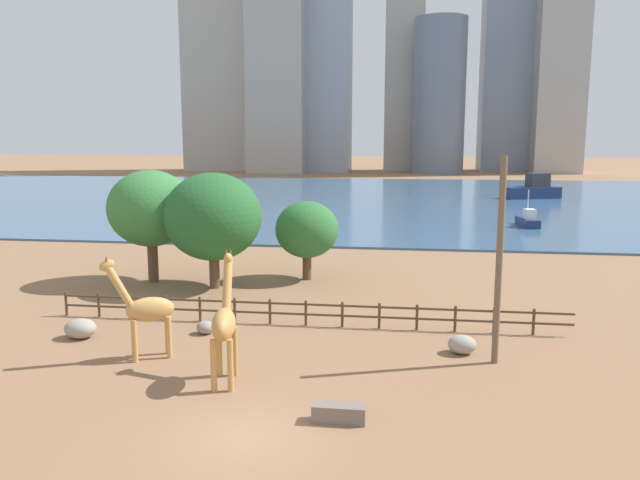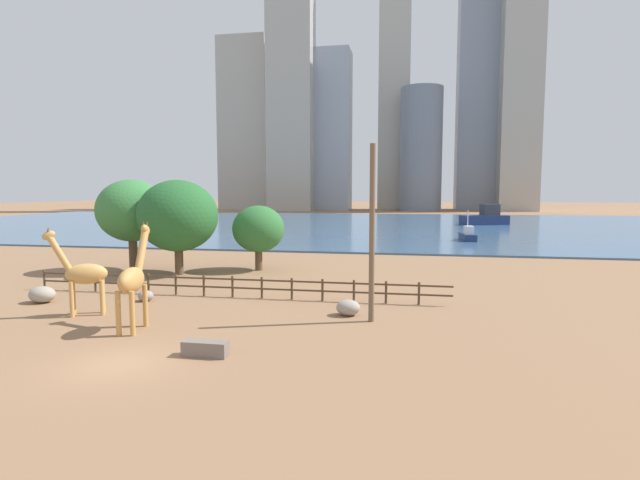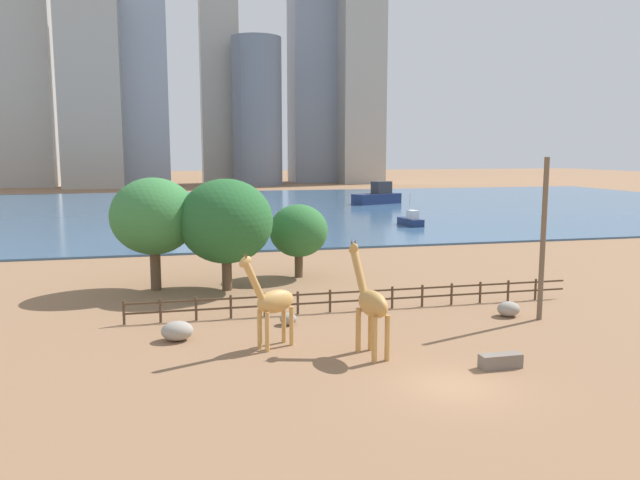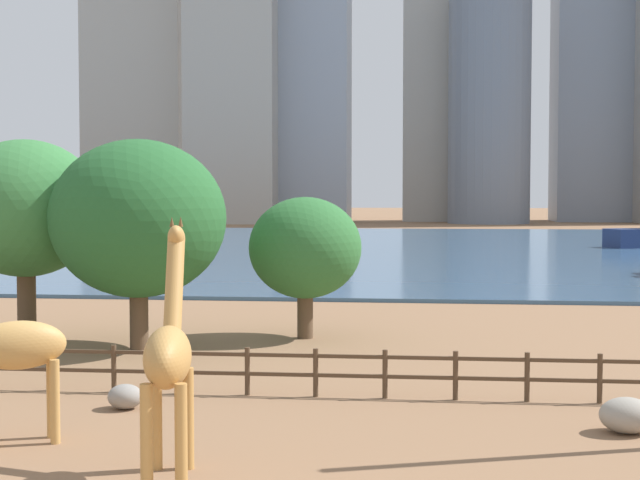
{
  "view_description": "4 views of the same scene",
  "coord_description": "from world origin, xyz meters",
  "px_view_note": "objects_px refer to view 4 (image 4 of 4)",
  "views": [
    {
      "loc": [
        4.9,
        -18.16,
        9.52
      ],
      "look_at": [
        -1.59,
        28.79,
        1.59
      ],
      "focal_mm": 35.0,
      "sensor_mm": 36.0,
      "label": 1
    },
    {
      "loc": [
        10.76,
        -16.42,
        6.47
      ],
      "look_at": [
        3.23,
        23.8,
        2.41
      ],
      "focal_mm": 28.0,
      "sensor_mm": 36.0,
      "label": 2
    },
    {
      "loc": [
        -10.41,
        -21.25,
        9.01
      ],
      "look_at": [
        0.86,
        25.74,
        2.14
      ],
      "focal_mm": 35.0,
      "sensor_mm": 36.0,
      "label": 3
    },
    {
      "loc": [
        2.98,
        -13.84,
        5.56
      ],
      "look_at": [
        -1.66,
        28.18,
        3.37
      ],
      "focal_mm": 55.0,
      "sensor_mm": 36.0,
      "label": 4
    }
  ],
  "objects_px": {
    "boulder_by_pole": "(125,397)",
    "tree_left_large": "(305,248)",
    "giraffe_companion": "(169,355)",
    "tree_right_tall": "(25,209)",
    "tree_center_broad": "(138,219)",
    "giraffe_tall": "(10,345)",
    "boulder_near_fence": "(627,415)"
  },
  "relations": [
    {
      "from": "giraffe_tall",
      "to": "tree_right_tall",
      "type": "height_order",
      "value": "tree_right_tall"
    },
    {
      "from": "giraffe_tall",
      "to": "tree_left_large",
      "type": "relative_size",
      "value": 0.88
    },
    {
      "from": "giraffe_tall",
      "to": "tree_center_broad",
      "type": "distance_m",
      "value": 12.98
    },
    {
      "from": "giraffe_companion",
      "to": "tree_right_tall",
      "type": "height_order",
      "value": "tree_right_tall"
    },
    {
      "from": "tree_left_large",
      "to": "tree_center_broad",
      "type": "bearing_deg",
      "value": -150.16
    },
    {
      "from": "boulder_near_fence",
      "to": "tree_right_tall",
      "type": "height_order",
      "value": "tree_right_tall"
    },
    {
      "from": "tree_left_large",
      "to": "tree_right_tall",
      "type": "bearing_deg",
      "value": -168.65
    },
    {
      "from": "tree_right_tall",
      "to": "giraffe_tall",
      "type": "bearing_deg",
      "value": -68.31
    },
    {
      "from": "tree_left_large",
      "to": "boulder_by_pole",
      "type": "bearing_deg",
      "value": -104.06
    },
    {
      "from": "boulder_near_fence",
      "to": "tree_left_large",
      "type": "xyz_separation_m",
      "value": [
        -9.08,
        13.36,
        2.95
      ]
    },
    {
      "from": "giraffe_tall",
      "to": "giraffe_companion",
      "type": "xyz_separation_m",
      "value": [
        4.07,
        -2.01,
        0.2
      ]
    },
    {
      "from": "boulder_by_pole",
      "to": "tree_center_broad",
      "type": "relative_size",
      "value": 0.12
    },
    {
      "from": "boulder_by_pole",
      "to": "tree_left_large",
      "type": "relative_size",
      "value": 0.17
    },
    {
      "from": "giraffe_tall",
      "to": "tree_right_tall",
      "type": "bearing_deg",
      "value": -97.34
    },
    {
      "from": "tree_center_broad",
      "to": "tree_right_tall",
      "type": "relative_size",
      "value": 0.99
    },
    {
      "from": "tree_center_broad",
      "to": "giraffe_companion",
      "type": "bearing_deg",
      "value": -71.12
    },
    {
      "from": "giraffe_tall",
      "to": "tree_center_broad",
      "type": "xyz_separation_m",
      "value": [
        -0.97,
        12.73,
        2.35
      ]
    },
    {
      "from": "tree_left_large",
      "to": "tree_right_tall",
      "type": "relative_size",
      "value": 0.72
    },
    {
      "from": "tree_left_large",
      "to": "tree_center_broad",
      "type": "relative_size",
      "value": 0.72
    },
    {
      "from": "giraffe_companion",
      "to": "boulder_by_pole",
      "type": "xyz_separation_m",
      "value": [
        -2.67,
        5.64,
        -2.07
      ]
    },
    {
      "from": "boulder_near_fence",
      "to": "tree_center_broad",
      "type": "relative_size",
      "value": 0.17
    },
    {
      "from": "tree_left_large",
      "to": "giraffe_tall",
      "type": "bearing_deg",
      "value": -105.73
    },
    {
      "from": "boulder_by_pole",
      "to": "tree_center_broad",
      "type": "height_order",
      "value": "tree_center_broad"
    },
    {
      "from": "boulder_near_fence",
      "to": "tree_center_broad",
      "type": "xyz_separation_m",
      "value": [
        -14.51,
        10.24,
        4.13
      ]
    },
    {
      "from": "boulder_by_pole",
      "to": "tree_right_tall",
      "type": "height_order",
      "value": "tree_right_tall"
    },
    {
      "from": "giraffe_companion",
      "to": "boulder_near_fence",
      "type": "bearing_deg",
      "value": -73.98
    },
    {
      "from": "giraffe_tall",
      "to": "tree_center_broad",
      "type": "bearing_deg",
      "value": -114.67
    },
    {
      "from": "giraffe_companion",
      "to": "boulder_near_fence",
      "type": "height_order",
      "value": "giraffe_companion"
    },
    {
      "from": "tree_right_tall",
      "to": "giraffe_companion",
      "type": "bearing_deg",
      "value": -58.87
    },
    {
      "from": "giraffe_tall",
      "to": "giraffe_companion",
      "type": "relative_size",
      "value": 0.93
    },
    {
      "from": "boulder_by_pole",
      "to": "tree_left_large",
      "type": "bearing_deg",
      "value": 75.94
    },
    {
      "from": "boulder_near_fence",
      "to": "boulder_by_pole",
      "type": "relative_size",
      "value": 1.41
    }
  ]
}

